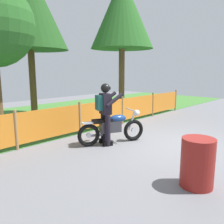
{
  "coord_description": "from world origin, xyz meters",
  "views": [
    {
      "loc": [
        -5.59,
        -2.98,
        2.04
      ],
      "look_at": [
        -1.03,
        1.35,
        0.9
      ],
      "focal_mm": 37.16,
      "sensor_mm": 36.0,
      "label": 1
    }
  ],
  "objects": [
    {
      "name": "ground",
      "position": [
        0.0,
        0.0,
        -0.01
      ],
      "size": [
        24.0,
        24.0,
        0.02
      ],
      "primitive_type": "cube",
      "color": "slate"
    },
    {
      "name": "grass_verge",
      "position": [
        0.0,
        6.22,
        0.01
      ],
      "size": [
        24.0,
        6.91,
        0.01
      ],
      "primitive_type": "cube",
      "color": "#427A33",
      "rests_on": "ground"
    },
    {
      "name": "barrier_fence",
      "position": [
        0.0,
        2.77,
        0.54
      ],
      "size": [
        10.47,
        0.08,
        1.05
      ],
      "color": "#997547",
      "rests_on": "ground"
    },
    {
      "name": "tree_near_left",
      "position": [
        -0.62,
        6.49,
        4.63
      ],
      "size": [
        3.16,
        3.16,
        6.4
      ],
      "color": "brown",
      "rests_on": "ground"
    },
    {
      "name": "tree_near_right",
      "position": [
        2.93,
        4.47,
        4.64
      ],
      "size": [
        2.94,
        2.94,
        6.3
      ],
      "color": "brown",
      "rests_on": "ground"
    },
    {
      "name": "motorcycle_lead",
      "position": [
        -1.02,
        1.35,
        0.46
      ],
      "size": [
        1.87,
        0.95,
        0.94
      ],
      "rotation": [
        0.0,
        0.0,
        -0.41
      ],
      "color": "black",
      "rests_on": "ground"
    },
    {
      "name": "rider_lead",
      "position": [
        -1.22,
        1.43,
        0.95
      ],
      "size": [
        0.78,
        0.69,
        1.69
      ],
      "rotation": [
        0.0,
        0.0,
        -0.41
      ],
      "color": "black",
      "rests_on": "ground"
    },
    {
      "name": "oil_drum",
      "position": [
        -1.77,
        -1.42,
        0.44
      ],
      "size": [
        0.58,
        0.58,
        0.88
      ],
      "primitive_type": "cylinder",
      "color": "maroon",
      "rests_on": "ground"
    }
  ]
}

